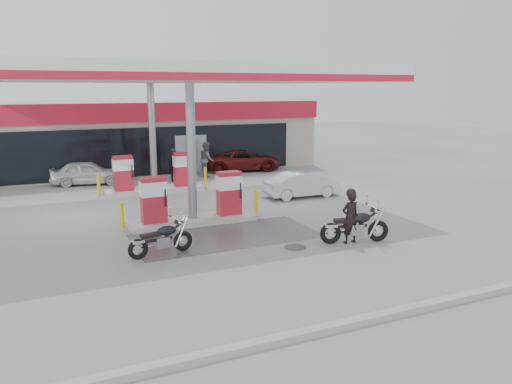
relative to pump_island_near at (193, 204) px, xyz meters
The scene contains 16 objects.
ground 2.12m from the pump_island_near, 90.00° to the right, with size 90.00×90.00×0.00m, color gray.
wet_patch 2.18m from the pump_island_near, 75.96° to the right, with size 6.00×3.00×0.00m, color #4C4C4F.
drain_cover 4.53m from the pump_island_near, 63.43° to the right, with size 0.70×0.70×0.01m, color #38383A.
kerb 9.02m from the pump_island_near, 90.00° to the right, with size 28.00×0.25×0.15m, color gray.
store_building 14.00m from the pump_island_near, 89.98° to the left, with size 22.00×8.22×4.00m.
canopy 5.46m from the pump_island_near, 90.00° to the left, with size 16.00×10.02×5.51m.
pump_island_near is the anchor object (origin of this frame).
pump_island_far 6.00m from the pump_island_near, 90.00° to the left, with size 5.14×1.30×1.78m.
main_motorcycle 5.88m from the pump_island_near, 47.60° to the right, with size 2.22×1.02×1.16m.
biker_main 5.72m from the pump_island_near, 48.73° to the right, with size 0.60×0.39×1.65m, color black.
parked_motorcycle 3.53m from the pump_island_near, 121.95° to the right, with size 2.00×0.77×1.03m.
sedan_white 9.57m from the pump_island_near, 105.97° to the left, with size 1.43×3.55×1.21m, color silver.
attendant 9.49m from the pump_island_near, 68.05° to the left, with size 0.93×0.73×1.92m, color #5B5C60.
hatchback_silver 6.15m from the pump_island_near, 20.96° to the left, with size 1.18×3.39×1.12m, color #B4B7BD.
parked_car_right 11.75m from the pump_island_near, 58.30° to the left, with size 2.06×4.46×1.24m, color #5A1413.
biker_walking 8.34m from the pump_island_near, 79.46° to the left, with size 0.94×0.39×1.61m, color black.
Camera 1 is at (-5.11, -14.77, 4.79)m, focal length 35.00 mm.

